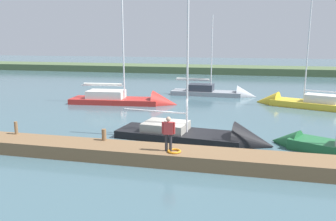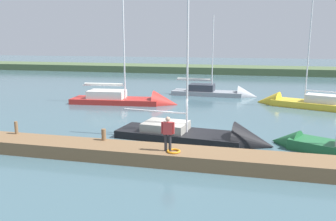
{
  "view_description": "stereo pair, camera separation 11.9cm",
  "coord_description": "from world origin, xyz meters",
  "px_view_note": "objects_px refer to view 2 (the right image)",
  "views": [
    {
      "loc": [
        -3.92,
        20.32,
        5.91
      ],
      "look_at": [
        0.93,
        0.03,
        1.65
      ],
      "focal_mm": 36.85,
      "sensor_mm": 36.0,
      "label": 1
    },
    {
      "loc": [
        -4.04,
        20.29,
        5.91
      ],
      "look_at": [
        0.93,
        0.03,
        1.65
      ],
      "focal_mm": 36.85,
      "sensor_mm": 36.0,
      "label": 2
    }
  ],
  "objects_px": {
    "sailboat_mid_channel": "(210,139)",
    "sailboat_near_dock": "(298,105)",
    "life_ring_buoy": "(174,151)",
    "mooring_post_far": "(104,135)",
    "mooring_post_near": "(16,128)",
    "sailboat_behind_pier": "(133,102)",
    "person_on_dock": "(168,131)",
    "sailboat_far_right": "(220,94)"
  },
  "relations": [
    {
      "from": "mooring_post_near",
      "to": "sailboat_mid_channel",
      "type": "height_order",
      "value": "sailboat_mid_channel"
    },
    {
      "from": "mooring_post_far",
      "to": "sailboat_near_dock",
      "type": "relative_size",
      "value": 0.05
    },
    {
      "from": "mooring_post_near",
      "to": "life_ring_buoy",
      "type": "xyz_separation_m",
      "value": [
        -9.41,
        1.07,
        -0.31
      ]
    },
    {
      "from": "sailboat_behind_pier",
      "to": "sailboat_far_right",
      "type": "height_order",
      "value": "sailboat_behind_pier"
    },
    {
      "from": "sailboat_near_dock",
      "to": "sailboat_mid_channel",
      "type": "height_order",
      "value": "sailboat_near_dock"
    },
    {
      "from": "sailboat_behind_pier",
      "to": "mooring_post_far",
      "type": "bearing_deg",
      "value": -81.96
    },
    {
      "from": "life_ring_buoy",
      "to": "person_on_dock",
      "type": "relative_size",
      "value": 0.39
    },
    {
      "from": "life_ring_buoy",
      "to": "sailboat_behind_pier",
      "type": "bearing_deg",
      "value": -63.8
    },
    {
      "from": "sailboat_near_dock",
      "to": "sailboat_mid_channel",
      "type": "xyz_separation_m",
      "value": [
        6.49,
        13.06,
        -0.01
      ]
    },
    {
      "from": "life_ring_buoy",
      "to": "sailboat_mid_channel",
      "type": "bearing_deg",
      "value": -105.04
    },
    {
      "from": "mooring_post_far",
      "to": "sailboat_far_right",
      "type": "height_order",
      "value": "sailboat_far_right"
    },
    {
      "from": "sailboat_far_right",
      "to": "sailboat_mid_channel",
      "type": "bearing_deg",
      "value": -84.66
    },
    {
      "from": "sailboat_near_dock",
      "to": "person_on_dock",
      "type": "xyz_separation_m",
      "value": [
        7.98,
        17.39,
        1.5
      ]
    },
    {
      "from": "sailboat_behind_pier",
      "to": "sailboat_far_right",
      "type": "relative_size",
      "value": 1.2
    },
    {
      "from": "person_on_dock",
      "to": "mooring_post_far",
      "type": "bearing_deg",
      "value": -110.03
    },
    {
      "from": "person_on_dock",
      "to": "sailboat_mid_channel",
      "type": "bearing_deg",
      "value": 155.51
    },
    {
      "from": "sailboat_behind_pier",
      "to": "sailboat_near_dock",
      "type": "xyz_separation_m",
      "value": [
        -15.12,
        -2.36,
        0.0
      ]
    },
    {
      "from": "mooring_post_near",
      "to": "sailboat_far_right",
      "type": "height_order",
      "value": "sailboat_far_right"
    },
    {
      "from": "person_on_dock",
      "to": "sailboat_behind_pier",
      "type": "bearing_deg",
      "value": -160.05
    },
    {
      "from": "mooring_post_near",
      "to": "person_on_dock",
      "type": "xyz_separation_m",
      "value": [
        -9.11,
        0.98,
        0.61
      ]
    },
    {
      "from": "mooring_post_far",
      "to": "life_ring_buoy",
      "type": "relative_size",
      "value": 0.93
    },
    {
      "from": "sailboat_near_dock",
      "to": "life_ring_buoy",
      "type": "bearing_deg",
      "value": 86.11
    },
    {
      "from": "mooring_post_far",
      "to": "sailboat_behind_pier",
      "type": "relative_size",
      "value": 0.05
    },
    {
      "from": "sailboat_behind_pier",
      "to": "sailboat_near_dock",
      "type": "distance_m",
      "value": 15.3
    },
    {
      "from": "mooring_post_near",
      "to": "mooring_post_far",
      "type": "distance_m",
      "value": 5.35
    },
    {
      "from": "mooring_post_far",
      "to": "sailboat_mid_channel",
      "type": "distance_m",
      "value": 6.28
    },
    {
      "from": "sailboat_mid_channel",
      "to": "sailboat_behind_pier",
      "type": "bearing_deg",
      "value": 134.94
    },
    {
      "from": "sailboat_mid_channel",
      "to": "sailboat_near_dock",
      "type": "bearing_deg",
      "value": 69.64
    },
    {
      "from": "sailboat_behind_pier",
      "to": "mooring_post_near",
      "type": "bearing_deg",
      "value": -103.48
    },
    {
      "from": "sailboat_near_dock",
      "to": "sailboat_mid_channel",
      "type": "bearing_deg",
      "value": 83.4
    },
    {
      "from": "mooring_post_far",
      "to": "person_on_dock",
      "type": "bearing_deg",
      "value": 165.41
    },
    {
      "from": "sailboat_far_right",
      "to": "person_on_dock",
      "type": "xyz_separation_m",
      "value": [
        0.51,
        21.87,
        1.51
      ]
    },
    {
      "from": "sailboat_far_right",
      "to": "mooring_post_far",
      "type": "bearing_deg",
      "value": -99.4
    },
    {
      "from": "sailboat_near_dock",
      "to": "person_on_dock",
      "type": "relative_size",
      "value": 6.69
    },
    {
      "from": "mooring_post_far",
      "to": "person_on_dock",
      "type": "xyz_separation_m",
      "value": [
        -3.75,
        0.98,
        0.67
      ]
    },
    {
      "from": "sailboat_behind_pier",
      "to": "sailboat_near_dock",
      "type": "bearing_deg",
      "value": 3.4
    },
    {
      "from": "mooring_post_far",
      "to": "sailboat_behind_pier",
      "type": "xyz_separation_m",
      "value": [
        3.38,
        -14.05,
        -0.83
      ]
    },
    {
      "from": "mooring_post_near",
      "to": "mooring_post_far",
      "type": "relative_size",
      "value": 1.18
    },
    {
      "from": "sailboat_near_dock",
      "to": "sailboat_mid_channel",
      "type": "relative_size",
      "value": 1.05
    },
    {
      "from": "mooring_post_near",
      "to": "person_on_dock",
      "type": "relative_size",
      "value": 0.43
    },
    {
      "from": "sailboat_behind_pier",
      "to": "life_ring_buoy",
      "type": "bearing_deg",
      "value": -69.29
    },
    {
      "from": "sailboat_near_dock",
      "to": "mooring_post_far",
      "type": "bearing_deg",
      "value": 74.24
    }
  ]
}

